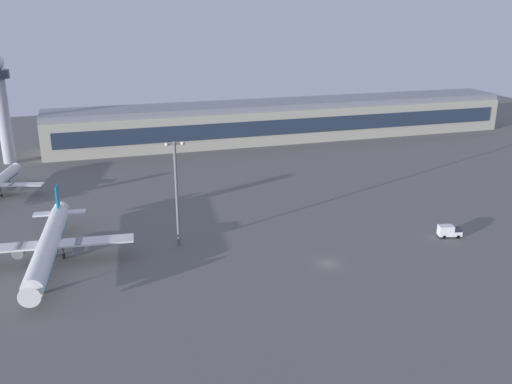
{
  "coord_description": "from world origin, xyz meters",
  "views": [
    {
      "loc": [
        -48.09,
        -101.92,
        54.23
      ],
      "look_at": [
        -4.2,
        41.33,
        4.0
      ],
      "focal_mm": 38.73,
      "sensor_mm": 36.0,
      "label": 1
    }
  ],
  "objects": [
    {
      "name": "ground_plane",
      "position": [
        0.0,
        0.0,
        0.0
      ],
      "size": [
        416.0,
        416.0,
        0.0
      ],
      "primitive_type": "plane",
      "color": "#605E5B"
    },
    {
      "name": "terminal_building",
      "position": [
        33.39,
        118.89,
        8.09
      ],
      "size": [
        198.9,
        22.4,
        16.4
      ],
      "color": "#B2AD99",
      "rests_on": "ground"
    },
    {
      "name": "control_tower",
      "position": [
        -77.27,
        111.58,
        22.5
      ],
      "size": [
        8.0,
        8.0,
        38.98
      ],
      "color": "#A8A8B2",
      "rests_on": "ground"
    },
    {
      "name": "airplane_taxiway_distant",
      "position": [
        -59.18,
        17.94,
        4.59
      ],
      "size": [
        36.95,
        47.4,
        12.15
      ],
      "rotation": [
        0.0,
        0.0,
        3.05
      ],
      "color": "silver",
      "rests_on": "ground"
    },
    {
      "name": "catering_truck",
      "position": [
        34.82,
        5.04,
        1.58
      ],
      "size": [
        6.04,
        3.61,
        3.05
      ],
      "rotation": [
        0.0,
        0.0,
        4.48
      ],
      "color": "white",
      "rests_on": "ground"
    },
    {
      "name": "apron_light_east",
      "position": [
        -30.18,
        19.46,
        14.63
      ],
      "size": [
        4.8,
        0.9,
        25.58
      ],
      "color": "slate",
      "rests_on": "ground"
    }
  ]
}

